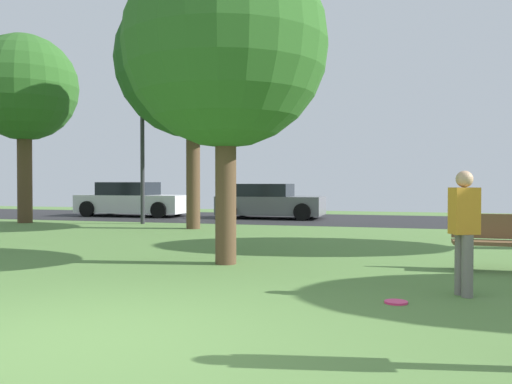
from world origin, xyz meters
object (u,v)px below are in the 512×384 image
(oak_tree_center, at_px, (226,46))
(birch_tree_lone, at_px, (193,61))
(maple_tree_far, at_px, (24,89))
(parked_car_white, at_px, (132,201))
(street_lamp_post, at_px, (142,157))
(frisbee_disc, at_px, (396,302))
(park_bench, at_px, (505,242))
(parked_car_grey, at_px, (270,202))
(person_catcher, at_px, (464,228))

(oak_tree_center, bearing_deg, birch_tree_lone, 117.00)
(birch_tree_lone, relative_size, maple_tree_far, 1.14)
(parked_car_white, height_order, street_lamp_post, street_lamp_post)
(frisbee_disc, xyz_separation_m, street_lamp_post, (-8.49, 9.92, 2.24))
(parked_car_white, distance_m, park_bench, 16.41)
(oak_tree_center, height_order, parked_car_grey, oak_tree_center)
(oak_tree_center, xyz_separation_m, park_bench, (4.53, 0.50, -3.29))
(birch_tree_lone, xyz_separation_m, parked_car_grey, (1.11, 5.06, -4.45))
(parked_car_grey, bearing_deg, street_lamp_post, -132.69)
(person_catcher, height_order, street_lamp_post, street_lamp_post)
(maple_tree_far, relative_size, street_lamp_post, 1.45)
(birch_tree_lone, distance_m, person_catcher, 11.39)
(oak_tree_center, xyz_separation_m, birch_tree_lone, (-3.22, 6.32, 1.32))
(parked_car_grey, xyz_separation_m, street_lamp_post, (-3.49, -3.78, 1.63))
(oak_tree_center, bearing_deg, parked_car_grey, 100.50)
(oak_tree_center, xyz_separation_m, person_catcher, (3.70, -1.67, -2.90))
(maple_tree_far, distance_m, person_catcher, 16.43)
(birch_tree_lone, distance_m, parked_car_grey, 6.83)
(frisbee_disc, bearing_deg, park_bench, 59.88)
(person_catcher, relative_size, parked_car_grey, 0.39)
(parked_car_grey, bearing_deg, person_catcher, -66.02)
(park_bench, distance_m, street_lamp_post, 12.50)
(birch_tree_lone, height_order, parked_car_white, birch_tree_lone)
(parked_car_grey, bearing_deg, parked_car_white, -177.80)
(frisbee_disc, relative_size, park_bench, 0.17)
(birch_tree_lone, bearing_deg, maple_tree_far, 174.65)
(birch_tree_lone, height_order, frisbee_disc, birch_tree_lone)
(maple_tree_far, xyz_separation_m, parked_car_white, (1.83, 4.22, -4.00))
(parked_car_white, xyz_separation_m, street_lamp_post, (2.34, -3.55, 1.60))
(maple_tree_far, bearing_deg, oak_tree_center, -35.38)
(maple_tree_far, distance_m, frisbee_disc, 16.36)
(street_lamp_post, bearing_deg, frisbee_disc, -49.43)
(person_catcher, relative_size, frisbee_disc, 5.77)
(person_catcher, xyz_separation_m, frisbee_disc, (-0.80, -0.64, -0.84))
(person_catcher, bearing_deg, park_bench, -135.42)
(birch_tree_lone, relative_size, parked_car_grey, 1.84)
(street_lamp_post, bearing_deg, person_catcher, -44.96)
(maple_tree_far, distance_m, park_bench, 16.23)
(maple_tree_far, bearing_deg, birch_tree_lone, -5.35)
(person_catcher, distance_m, frisbee_disc, 1.32)
(birch_tree_lone, height_order, park_bench, birch_tree_lone)
(frisbee_disc, bearing_deg, birch_tree_lone, 125.32)
(frisbee_disc, distance_m, park_bench, 3.28)
(oak_tree_center, distance_m, park_bench, 5.62)
(park_bench, bearing_deg, birch_tree_lone, -36.95)
(parked_car_white, bearing_deg, park_bench, -40.54)
(oak_tree_center, distance_m, parked_car_white, 14.04)
(birch_tree_lone, height_order, person_catcher, birch_tree_lone)
(oak_tree_center, distance_m, maple_tree_far, 12.02)
(parked_car_white, bearing_deg, parked_car_grey, 2.20)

